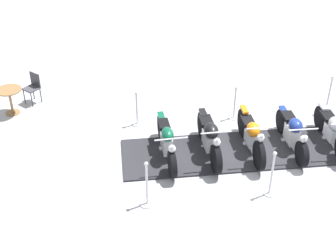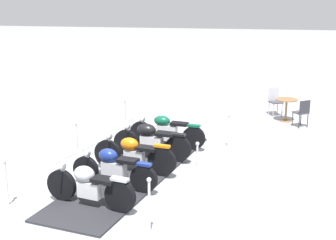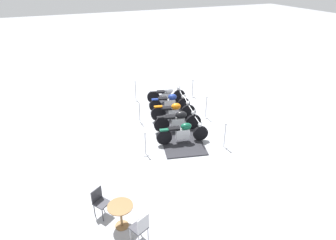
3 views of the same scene
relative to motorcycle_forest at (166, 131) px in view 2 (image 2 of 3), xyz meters
The scene contains 16 objects.
ground_plane 2.17m from the motorcycle_forest, 167.31° to the left, with size 80.00×80.00×0.00m, color #A8AAB2.
display_platform 2.17m from the motorcycle_forest, 167.31° to the left, with size 6.43×1.69×0.05m, color #28282D.
motorcycle_forest is the anchor object (origin of this frame).
motorcycle_black 1.06m from the motorcycle_forest, 166.51° to the left, with size 0.77×2.16×1.02m.
motorcycle_copper 2.11m from the motorcycle_forest, 166.57° to the left, with size 0.77×2.17×1.05m.
motorcycle_navy 3.17m from the motorcycle_forest, 166.52° to the left, with size 0.83×2.10×0.93m.
motorcycle_chrome 4.23m from the motorcycle_forest, 166.56° to the left, with size 0.86×2.07×0.99m.
stanchion_right_rear 5.11m from the motorcycle_forest, 148.23° to the left, with size 0.30×0.30×1.06m.
stanchion_left_front 1.78m from the motorcycle_forest, 83.02° to the right, with size 0.31×0.31×1.02m.
stanchion_right_mid 2.65m from the motorcycle_forest, 129.34° to the left, with size 0.28×0.28×1.15m.
stanchion_right_front 1.73m from the motorcycle_forest, 55.44° to the left, with size 0.34×0.34×1.13m.
stanchion_left_mid 2.69m from the motorcycle_forest, 155.30° to the right, with size 0.33×0.33×1.01m.
stanchion_left_rear 5.12m from the motorcycle_forest, behind, with size 0.33×0.33×1.15m.
cafe_table 4.95m from the motorcycle_forest, 46.57° to the right, with size 0.72×0.72×0.77m.
cafe_chair_near_table 5.28m from the motorcycle_forest, 38.07° to the right, with size 0.53×0.53×0.98m.
cafe_chair_across_table 4.87m from the motorcycle_forest, 56.11° to the right, with size 0.55×0.55×0.91m.
Camera 2 is at (-11.34, -2.56, 4.57)m, focal length 53.42 mm.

